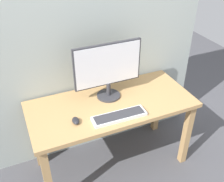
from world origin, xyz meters
TOP-DOWN VIEW (x-y plane):
  - ground_plane at (0.00, 0.00)m, footprint 6.00×6.00m
  - desk at (0.00, 0.00)m, footprint 1.41×0.64m
  - monitor at (0.02, 0.11)m, footprint 0.58×0.21m
  - keyboard_primary at (-0.02, -0.20)m, footprint 0.44×0.13m
  - mouse at (-0.35, -0.13)m, footprint 0.06×0.09m

SIDE VIEW (x-z plane):
  - ground_plane at x=0.00m, z-range 0.00..0.00m
  - desk at x=0.00m, z-range 0.26..0.98m
  - keyboard_primary at x=-0.02m, z-range 0.72..0.75m
  - mouse at x=-0.35m, z-range 0.72..0.76m
  - monitor at x=0.02m, z-range 0.75..1.24m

